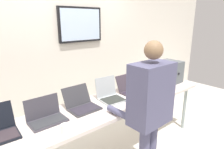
% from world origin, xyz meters
% --- Properties ---
extents(back_wall, '(8.00, 0.11, 2.49)m').
position_xyz_m(back_wall, '(0.01, 1.13, 1.26)').
color(back_wall, silver).
rests_on(back_wall, ground).
extents(workbench, '(2.99, 0.70, 0.79)m').
position_xyz_m(workbench, '(0.00, 0.00, 0.74)').
color(workbench, beige).
rests_on(workbench, ground).
extents(equipment_box, '(0.34, 0.36, 0.36)m').
position_xyz_m(equipment_box, '(1.27, 0.02, 0.97)').
color(equipment_box, '#545B5F').
rests_on(equipment_box, workbench).
extents(laptop_station_1, '(0.36, 0.27, 0.24)m').
position_xyz_m(laptop_station_1, '(-0.82, 0.08, 0.85)').
color(laptop_station_1, '#3B3942').
rests_on(laptop_station_1, workbench).
extents(laptop_station_2, '(0.35, 0.36, 0.24)m').
position_xyz_m(laptop_station_2, '(-0.38, 0.10, 0.85)').
color(laptop_station_2, '#353539').
rests_on(laptop_station_2, workbench).
extents(laptop_station_3, '(0.33, 0.35, 0.28)m').
position_xyz_m(laptop_station_3, '(0.04, 0.09, 0.85)').
color(laptop_station_3, '#ACB3B5').
rests_on(laptop_station_3, workbench).
extents(laptop_station_4, '(0.33, 0.34, 0.24)m').
position_xyz_m(laptop_station_4, '(0.43, 0.09, 0.85)').
color(laptop_station_4, '#3C333C').
rests_on(laptop_station_4, workbench).
extents(laptop_station_5, '(0.35, 0.31, 0.25)m').
position_xyz_m(laptop_station_5, '(0.86, 0.09, 0.85)').
color(laptop_station_5, black).
rests_on(laptop_station_5, workbench).
extents(person, '(0.44, 0.58, 1.62)m').
position_xyz_m(person, '(-0.03, -0.62, 0.98)').
color(person, '#50506F').
rests_on(person, ground).
extents(coffee_mug, '(0.08, 0.08, 0.09)m').
position_xyz_m(coffee_mug, '(-0.78, -0.25, 0.83)').
color(coffee_mug, white).
rests_on(coffee_mug, workbench).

